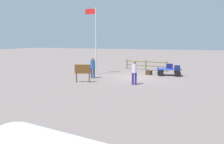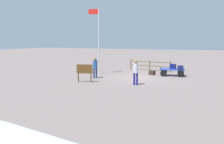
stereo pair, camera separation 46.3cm
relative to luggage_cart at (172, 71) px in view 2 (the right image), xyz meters
The scene contains 10 objects.
ground_plane 3.10m from the luggage_cart, 39.74° to the left, with size 120.00×120.00×0.00m, color slate.
luggage_cart is the anchor object (origin of this frame).
suitcase_maroon 0.38m from the luggage_cart, 143.08° to the right, with size 0.51×0.47×0.40m.
suitcase_olive 0.85m from the luggage_cart, 158.15° to the left, with size 0.51×0.41×0.32m.
suitcase_grey 1.73m from the luggage_cart, ahead, with size 0.57×0.51×0.37m.
worker_lead 5.40m from the luggage_cart, 71.54° to the left, with size 0.34×0.32×1.73m.
worker_trailing 6.67m from the luggage_cart, 33.17° to the left, with size 0.52×0.52×1.68m.
flagpole 7.14m from the luggage_cart, 14.51° to the left, with size 1.04×0.10×5.88m.
signboard 7.79m from the luggage_cart, 45.66° to the left, with size 1.13×0.41×1.31m.
wooden_fence 3.92m from the luggage_cart, 47.07° to the right, with size 4.42×0.87×1.02m.
Camera 2 is at (-5.15, 17.83, 3.03)m, focal length 36.23 mm.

